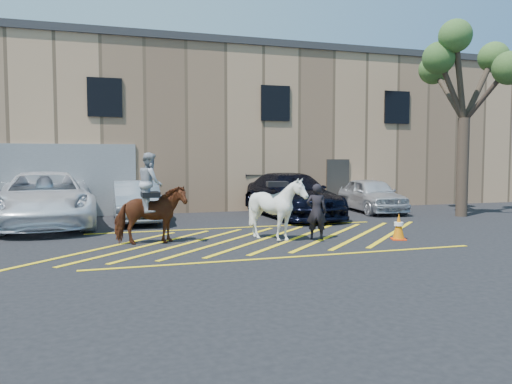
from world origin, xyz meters
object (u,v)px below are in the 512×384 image
object	(u,v)px
car_white_pickup	(45,199)
car_white_suv	(371,195)
car_blue_suv	(292,195)
mounted_bay	(151,207)
saddled_white	(277,209)
handler	(317,212)
traffic_cone	(399,227)
tree	(465,68)
car_silver_sedan	(136,201)

from	to	relation	value
car_white_pickup	car_white_suv	distance (m)	12.62
car_blue_suv	mounted_bay	size ratio (longest dim) A/B	2.39
car_white_suv	saddled_white	world-z (taller)	saddled_white
car_white_pickup	handler	size ratio (longest dim) A/B	4.18
car_blue_suv	traffic_cone	world-z (taller)	car_blue_suv
car_white_pickup	car_white_suv	xyz separation A→B (m)	(12.61, 0.56, -0.19)
handler	saddled_white	distance (m)	1.13
car_blue_suv	handler	distance (m)	5.33
car_blue_suv	saddled_white	world-z (taller)	saddled_white
car_white_pickup	traffic_cone	size ratio (longest dim) A/B	8.92
car_white_suv	traffic_cone	bearing A→B (deg)	-109.02
car_white_suv	saddled_white	size ratio (longest dim) A/B	2.31
mounted_bay	traffic_cone	bearing A→B (deg)	-11.62
handler	tree	size ratio (longest dim) A/B	0.21
car_white_pickup	handler	distance (m)	9.10
handler	tree	world-z (taller)	tree
handler	traffic_cone	bearing A→B (deg)	-169.36
traffic_cone	tree	size ratio (longest dim) A/B	0.10
car_white_suv	traffic_cone	size ratio (longest dim) A/B	5.75
car_white_pickup	tree	world-z (taller)	tree
car_silver_sedan	mounted_bay	world-z (taller)	mounted_bay
car_silver_sedan	car_white_suv	distance (m)	9.62
mounted_bay	tree	distance (m)	13.30
saddled_white	mounted_bay	bearing A→B (deg)	171.51
handler	car_blue_suv	bearing A→B (deg)	-74.68
saddled_white	handler	bearing A→B (deg)	-6.55
car_blue_suv	mounted_bay	bearing A→B (deg)	-144.64
mounted_bay	tree	world-z (taller)	tree
saddled_white	tree	xyz separation A→B (m)	(8.78, 3.20, 4.81)
traffic_cone	handler	bearing A→B (deg)	161.20
saddled_white	car_white_pickup	bearing A→B (deg)	141.78
car_white_pickup	traffic_cone	xyz separation A→B (m)	(9.67, -5.89, -0.54)
saddled_white	traffic_cone	world-z (taller)	saddled_white
car_silver_sedan	mounted_bay	distance (m)	4.91
car_white_suv	car_blue_suv	bearing A→B (deg)	-166.45
traffic_cone	car_white_pickup	bearing A→B (deg)	148.65
car_silver_sedan	traffic_cone	bearing A→B (deg)	-43.24
car_white_pickup	tree	xyz separation A→B (m)	(15.16, -1.83, 4.79)
mounted_bay	tree	bearing A→B (deg)	12.51
car_silver_sedan	traffic_cone	xyz separation A→B (m)	(6.67, -6.27, -0.36)
car_silver_sedan	tree	bearing A→B (deg)	-10.31
mounted_bay	traffic_cone	distance (m)	6.82
car_silver_sedan	car_blue_suv	bearing A→B (deg)	-3.56
car_silver_sedan	traffic_cone	world-z (taller)	car_silver_sedan
car_silver_sedan	handler	distance (m)	7.14
saddled_white	traffic_cone	xyz separation A→B (m)	(3.29, -0.87, -0.52)
handler	tree	xyz separation A→B (m)	(7.66, 3.33, 4.91)
car_silver_sedan	tree	xyz separation A→B (m)	(12.17, -2.20, 4.97)
tree	mounted_bay	bearing A→B (deg)	-167.49
car_silver_sedan	car_blue_suv	distance (m)	5.82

